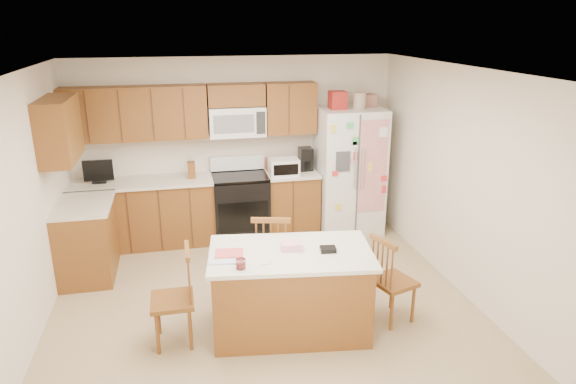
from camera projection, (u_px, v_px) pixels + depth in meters
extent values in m
plane|color=#877254|center=(264.00, 305.00, 5.60)|extent=(4.50, 4.50, 0.00)
cube|color=beige|center=(236.00, 147.00, 7.29)|extent=(4.50, 0.10, 2.50)
cube|color=beige|center=(324.00, 315.00, 3.12)|extent=(4.50, 0.10, 2.50)
cube|color=beige|center=(23.00, 214.00, 4.75)|extent=(0.10, 4.50, 2.50)
cube|color=beige|center=(463.00, 183.00, 5.66)|extent=(0.10, 4.50, 2.50)
cube|color=white|center=(260.00, 71.00, 4.81)|extent=(4.50, 4.50, 0.04)
cube|color=brown|center=(145.00, 214.00, 7.00)|extent=(1.87, 0.60, 0.88)
cube|color=brown|center=(291.00, 203.00, 7.42)|extent=(0.72, 0.60, 0.88)
cube|color=brown|center=(87.00, 241.00, 6.16)|extent=(0.60, 0.95, 0.88)
cube|color=beige|center=(142.00, 182.00, 6.85)|extent=(1.87, 0.64, 0.04)
cube|color=beige|center=(291.00, 173.00, 7.26)|extent=(0.72, 0.64, 0.04)
cube|color=beige|center=(83.00, 205.00, 6.01)|extent=(0.64, 0.95, 0.04)
cube|color=brown|center=(135.00, 113.00, 6.69)|extent=(1.85, 0.33, 0.70)
cube|color=brown|center=(290.00, 108.00, 7.12)|extent=(0.70, 0.33, 0.70)
cube|color=brown|center=(236.00, 95.00, 6.90)|extent=(0.76, 0.33, 0.29)
cube|color=brown|center=(59.00, 130.00, 5.70)|extent=(0.33, 0.95, 0.70)
cube|color=#482615|center=(87.00, 117.00, 6.42)|extent=(0.02, 0.01, 0.66)
cube|color=#482615|center=(97.00, 226.00, 6.60)|extent=(0.02, 0.01, 0.84)
cube|color=#482615|center=(120.00, 116.00, 6.50)|extent=(0.02, 0.01, 0.66)
cube|color=#482615|center=(129.00, 223.00, 6.68)|extent=(0.02, 0.01, 0.84)
cube|color=#482615|center=(152.00, 115.00, 6.58)|extent=(0.02, 0.01, 0.66)
cube|color=#482615|center=(160.00, 221.00, 6.76)|extent=(0.02, 0.01, 0.84)
cube|color=#482615|center=(184.00, 114.00, 6.66)|extent=(0.01, 0.01, 0.66)
cube|color=#482615|center=(191.00, 219.00, 6.85)|extent=(0.01, 0.01, 0.84)
cube|color=#482615|center=(289.00, 110.00, 6.95)|extent=(0.01, 0.01, 0.66)
cube|color=#482615|center=(293.00, 211.00, 7.13)|extent=(0.01, 0.01, 0.84)
cube|color=white|center=(237.00, 121.00, 6.99)|extent=(0.76, 0.38, 0.40)
cube|color=slate|center=(234.00, 124.00, 6.79)|extent=(0.54, 0.01, 0.24)
cube|color=#262626|center=(261.00, 123.00, 6.87)|extent=(0.12, 0.01, 0.30)
cube|color=brown|center=(191.00, 170.00, 6.95)|extent=(0.10, 0.14, 0.22)
cube|color=black|center=(100.00, 182.00, 6.76)|extent=(0.18, 0.12, 0.02)
cube|color=black|center=(98.00, 170.00, 6.71)|extent=(0.38, 0.03, 0.28)
cube|color=#B1391B|center=(279.00, 165.00, 7.28)|extent=(0.35, 0.22, 0.18)
cube|color=white|center=(284.00, 167.00, 7.06)|extent=(0.40, 0.28, 0.23)
cube|color=black|center=(286.00, 170.00, 6.93)|extent=(0.34, 0.01, 0.15)
cube|color=black|center=(306.00, 159.00, 7.31)|extent=(0.18, 0.22, 0.32)
cylinder|color=black|center=(307.00, 165.00, 7.26)|extent=(0.12, 0.12, 0.12)
cube|color=black|center=(241.00, 208.00, 7.25)|extent=(0.76, 0.64, 0.88)
cube|color=black|center=(244.00, 217.00, 6.96)|extent=(0.68, 0.01, 0.42)
cube|color=black|center=(240.00, 176.00, 7.10)|extent=(0.76, 0.64, 0.03)
cube|color=white|center=(237.00, 163.00, 7.30)|extent=(0.76, 0.10, 0.20)
cube|color=white|center=(349.00, 171.00, 7.37)|extent=(0.90, 0.75, 1.80)
cube|color=#4C4C4C|center=(358.00, 178.00, 7.02)|extent=(0.02, 0.01, 1.75)
cube|color=silver|center=(355.00, 168.00, 6.94)|extent=(0.02, 0.03, 0.55)
cube|color=silver|center=(362.00, 168.00, 6.96)|extent=(0.02, 0.03, 0.55)
cube|color=#3F3F44|center=(343.00, 162.00, 6.90)|extent=(0.20, 0.01, 0.28)
cube|color=#D84C59|center=(372.00, 167.00, 7.01)|extent=(0.42, 0.01, 1.30)
cube|color=#A1201B|center=(338.00, 100.00, 7.01)|extent=(0.22, 0.22, 0.24)
cylinder|color=tan|center=(360.00, 101.00, 7.03)|extent=(0.18, 0.18, 0.22)
cube|color=#976454|center=(369.00, 100.00, 7.19)|extent=(0.18, 0.20, 0.18)
cube|color=brown|center=(291.00, 293.00, 5.05)|extent=(1.58, 1.02, 0.81)
cube|color=beige|center=(291.00, 253.00, 4.91)|extent=(1.67, 1.11, 0.04)
cylinder|color=#A1201B|center=(241.00, 265.00, 4.56)|extent=(0.08, 0.08, 0.06)
cylinder|color=white|center=(241.00, 264.00, 4.55)|extent=(0.09, 0.09, 0.09)
cube|color=#E5A3B7|center=(292.00, 246.00, 4.94)|extent=(0.22, 0.17, 0.07)
cube|color=black|center=(328.00, 249.00, 4.90)|extent=(0.16, 0.14, 0.04)
cube|color=white|center=(226.00, 258.00, 4.74)|extent=(0.33, 0.28, 0.01)
cube|color=#D84C4C|center=(229.00, 253.00, 4.82)|extent=(0.28, 0.23, 0.01)
cylinder|color=white|center=(266.00, 264.00, 4.63)|extent=(0.14, 0.03, 0.01)
cube|color=brown|center=(172.00, 301.00, 4.83)|extent=(0.40, 0.42, 0.04)
cylinder|color=brown|center=(158.00, 315.00, 5.03)|extent=(0.04, 0.04, 0.43)
cylinder|color=brown|center=(158.00, 334.00, 4.72)|extent=(0.04, 0.04, 0.43)
cylinder|color=brown|center=(189.00, 311.00, 5.09)|extent=(0.04, 0.04, 0.43)
cylinder|color=brown|center=(190.00, 330.00, 4.78)|extent=(0.04, 0.04, 0.43)
cylinder|color=brown|center=(188.00, 267.00, 4.92)|extent=(0.02, 0.02, 0.48)
cylinder|color=brown|center=(188.00, 271.00, 4.85)|extent=(0.02, 0.02, 0.48)
cylinder|color=brown|center=(189.00, 274.00, 4.78)|extent=(0.02, 0.02, 0.48)
cylinder|color=brown|center=(189.00, 278.00, 4.71)|extent=(0.02, 0.02, 0.48)
cylinder|color=brown|center=(189.00, 282.00, 4.64)|extent=(0.02, 0.02, 0.48)
cube|color=brown|center=(187.00, 251.00, 4.70)|extent=(0.04, 0.40, 0.05)
cube|color=brown|center=(272.00, 258.00, 5.66)|extent=(0.52, 0.51, 0.05)
cylinder|color=brown|center=(289.00, 271.00, 5.88)|extent=(0.04, 0.04, 0.44)
cylinder|color=brown|center=(258.00, 271.00, 5.89)|extent=(0.04, 0.04, 0.44)
cylinder|color=brown|center=(288.00, 284.00, 5.59)|extent=(0.04, 0.04, 0.44)
cylinder|color=brown|center=(256.00, 284.00, 5.60)|extent=(0.04, 0.04, 0.44)
cylinder|color=brown|center=(286.00, 242.00, 5.41)|extent=(0.02, 0.02, 0.49)
cylinder|color=brown|center=(278.00, 242.00, 5.41)|extent=(0.02, 0.02, 0.49)
cylinder|color=brown|center=(271.00, 242.00, 5.41)|extent=(0.02, 0.02, 0.49)
cylinder|color=brown|center=(264.00, 242.00, 5.41)|extent=(0.02, 0.02, 0.49)
cylinder|color=brown|center=(256.00, 242.00, 5.42)|extent=(0.02, 0.02, 0.49)
cube|color=brown|center=(271.00, 220.00, 5.33)|extent=(0.41, 0.14, 0.05)
cube|color=brown|center=(393.00, 282.00, 5.22)|extent=(0.49, 0.50, 0.04)
cylinder|color=brown|center=(413.00, 304.00, 5.22)|extent=(0.03, 0.03, 0.41)
cylinder|color=brown|center=(392.00, 291.00, 5.49)|extent=(0.03, 0.03, 0.41)
cylinder|color=brown|center=(392.00, 312.00, 5.09)|extent=(0.03, 0.03, 0.41)
cylinder|color=brown|center=(371.00, 298.00, 5.35)|extent=(0.03, 0.03, 0.41)
cylinder|color=brown|center=(392.00, 269.00, 4.94)|extent=(0.02, 0.02, 0.46)
cylinder|color=brown|center=(387.00, 266.00, 5.00)|extent=(0.02, 0.02, 0.46)
cylinder|color=brown|center=(382.00, 263.00, 5.06)|extent=(0.02, 0.02, 0.46)
cylinder|color=brown|center=(377.00, 260.00, 5.12)|extent=(0.02, 0.02, 0.46)
cylinder|color=brown|center=(373.00, 258.00, 5.18)|extent=(0.02, 0.02, 0.46)
cube|color=brown|center=(383.00, 242.00, 4.99)|extent=(0.16, 0.37, 0.05)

